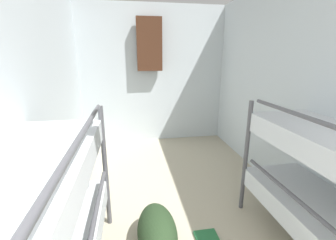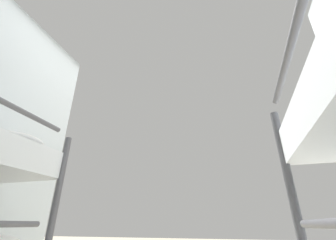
{
  "view_description": "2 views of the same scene",
  "coord_description": "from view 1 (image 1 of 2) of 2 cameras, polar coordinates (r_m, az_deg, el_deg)",
  "views": [
    {
      "loc": [
        -0.45,
        0.36,
        1.62
      ],
      "look_at": [
        -0.0,
        2.97,
        0.86
      ],
      "focal_mm": 24.0,
      "sensor_mm": 36.0,
      "label": 1
    },
    {
      "loc": [
        -0.46,
        1.86,
        0.62
      ],
      "look_at": [
        -0.06,
        0.56,
        1.25
      ],
      "focal_mm": 24.0,
      "sensor_mm": 36.0,
      "label": 2
    }
  ],
  "objects": [
    {
      "name": "wall_left",
      "position": [
        2.18,
        -34.42,
        3.58
      ],
      "size": [
        0.06,
        4.72,
        2.51
      ],
      "color": "silver",
      "rests_on": "ground_plane"
    },
    {
      "name": "wall_right",
      "position": [
        2.68,
        33.14,
        5.6
      ],
      "size": [
        0.06,
        4.72,
        2.51
      ],
      "color": "silver",
      "rests_on": "ground_plane"
    },
    {
      "name": "wall_back",
      "position": [
        4.31,
        -3.75,
        11.09
      ],
      "size": [
        2.78,
        0.06,
        2.51
      ],
      "color": "silver",
      "rests_on": "ground_plane"
    },
    {
      "name": "hanging_coat",
      "position": [
        4.14,
        -4.76,
        18.58
      ],
      "size": [
        0.44,
        0.12,
        0.9
      ],
      "color": "#472819"
    },
    {
      "name": "duffel_bag",
      "position": [
        2.15,
        -2.78,
        -26.55
      ],
      "size": [
        0.34,
        0.65,
        0.34
      ],
      "color": "#23381E",
      "rests_on": "ground_plane"
    },
    {
      "name": "floor_book",
      "position": [
        2.36,
        9.67,
        -27.09
      ],
      "size": [
        0.21,
        0.15,
        0.02
      ],
      "color": "#236638",
      "rests_on": "ground_plane"
    }
  ]
}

